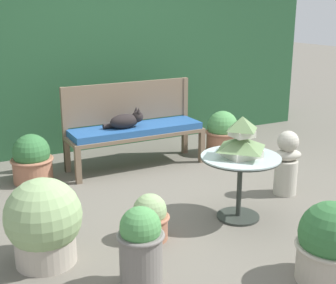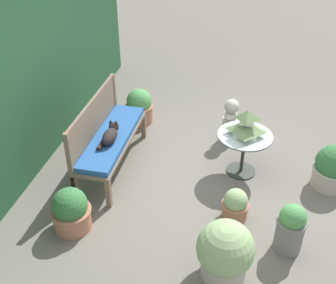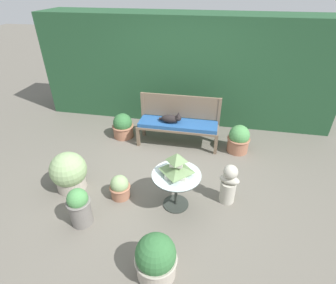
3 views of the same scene
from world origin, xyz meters
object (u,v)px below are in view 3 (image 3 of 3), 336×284
object	(u,v)px
garden_bust	(229,184)
potted_plant_bench_right	(123,126)
potted_plant_path_edge	(69,172)
potted_plant_table_far	(156,258)
pagoda_birdhouse	(177,166)
potted_plant_patio_mid	(239,139)
potted_plant_bench_left	(120,187)
cat	(171,119)
garden_bench	(178,126)
patio_table	(176,181)
potted_plant_table_near	(79,207)

from	to	relation	value
garden_bust	potted_plant_bench_right	bearing A→B (deg)	159.15
potted_plant_path_edge	potted_plant_table_far	distance (m)	2.02
potted_plant_table_far	potted_plant_bench_right	bearing A→B (deg)	115.96
pagoda_birdhouse	potted_plant_path_edge	distance (m)	1.75
garden_bust	potted_plant_patio_mid	bearing A→B (deg)	96.29
pagoda_birdhouse	garden_bust	distance (m)	0.88
garden_bust	potted_plant_bench_left	xyz separation A→B (m)	(-1.61, -0.23, -0.14)
cat	potted_plant_table_far	distance (m)	2.77
garden_bench	potted_plant_path_edge	xyz separation A→B (m)	(-1.45, -1.63, -0.11)
garden_bust	potted_plant_table_far	xyz separation A→B (m)	(-0.78, -1.34, -0.05)
garden_bust	potted_plant_path_edge	size ratio (longest dim) A/B	1.01
garden_bust	patio_table	bearing A→B (deg)	-148.26
garden_bench	potted_plant_patio_mid	size ratio (longest dim) A/B	2.89
potted_plant_bench_left	potted_plant_table_near	distance (m)	0.69
garden_bench	potted_plant_table_near	world-z (taller)	potted_plant_table_near
potted_plant_path_edge	potted_plant_bench_right	bearing A→B (deg)	80.92
potted_plant_table_far	potted_plant_patio_mid	world-z (taller)	potted_plant_table_far
potted_plant_table_near	garden_bust	bearing A→B (deg)	22.59
cat	potted_plant_path_edge	world-z (taller)	cat
potted_plant_bench_right	potted_plant_table_far	size ratio (longest dim) A/B	0.91
garden_bench	pagoda_birdhouse	distance (m)	1.72
garden_bust	potted_plant_path_edge	bearing A→B (deg)	-161.39
cat	potted_plant_bench_right	distance (m)	1.11
potted_plant_bench_left	potted_plant_patio_mid	xyz separation A→B (m)	(1.80, 1.64, 0.08)
potted_plant_bench_right	potted_plant_table_far	world-z (taller)	potted_plant_table_far
garden_bust	potted_plant_table_far	size ratio (longest dim) A/B	1.13
pagoda_birdhouse	potted_plant_bench_left	xyz separation A→B (m)	(-0.87, 0.01, -0.54)
cat	patio_table	distance (m)	1.68
garden_bench	pagoda_birdhouse	bearing A→B (deg)	-81.56
garden_bust	potted_plant_bench_left	world-z (taller)	garden_bust
potted_plant_patio_mid	potted_plant_bench_right	bearing A→B (deg)	177.56
garden_bust	potted_plant_patio_mid	distance (m)	1.43
potted_plant_patio_mid	potted_plant_table_near	world-z (taller)	potted_plant_table_near
cat	garden_bust	world-z (taller)	cat
garden_bust	potted_plant_table_near	xyz separation A→B (m)	(-1.95, -0.81, -0.02)
potted_plant_bench_left	garden_bench	bearing A→B (deg)	69.61
garden_bench	potted_plant_path_edge	world-z (taller)	potted_plant_path_edge
garden_bench	patio_table	world-z (taller)	patio_table
potted_plant_table_far	garden_bust	bearing A→B (deg)	59.73
potted_plant_path_edge	potted_plant_patio_mid	world-z (taller)	potted_plant_path_edge
pagoda_birdhouse	garden_bust	bearing A→B (deg)	17.66
potted_plant_table_near	potted_plant_path_edge	bearing A→B (deg)	128.26
patio_table	potted_plant_bench_right	distance (m)	2.27
patio_table	potted_plant_table_far	distance (m)	1.12
potted_plant_table_far	potted_plant_path_edge	bearing A→B (deg)	145.46
potted_plant_table_far	patio_table	bearing A→B (deg)	87.95
garden_bench	pagoda_birdhouse	xyz separation A→B (m)	(0.25, -1.67, 0.30)
potted_plant_bench_right	garden_bust	bearing A→B (deg)	-34.94
patio_table	potted_plant_table_near	world-z (taller)	potted_plant_table_near
potted_plant_bench_right	potted_plant_table_far	xyz separation A→B (m)	(1.39, -2.85, 0.03)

